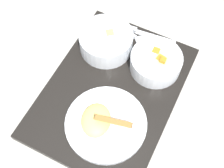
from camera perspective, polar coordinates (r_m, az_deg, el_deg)
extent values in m
plane|color=#ADA89E|center=(0.81, 0.00, -1.67)|extent=(4.00, 4.00, 0.00)
cube|color=black|center=(0.80, 0.00, -1.36)|extent=(0.46, 0.36, 0.02)
cylinder|color=silver|center=(0.81, 8.01, 3.95)|extent=(0.13, 0.13, 0.05)
torus|color=silver|center=(0.79, 8.19, 4.78)|extent=(0.13, 0.13, 0.01)
cylinder|color=#A8D184|center=(0.79, 9.37, 4.39)|extent=(0.06, 0.06, 0.01)
cylinder|color=#A8D184|center=(0.81, 7.50, 6.28)|extent=(0.05, 0.05, 0.01)
cylinder|color=#A8D184|center=(0.82, 9.18, 6.10)|extent=(0.05, 0.05, 0.01)
cube|color=orange|center=(0.79, 8.86, 4.54)|extent=(0.02, 0.02, 0.01)
cube|color=orange|center=(0.81, 8.06, 5.93)|extent=(0.02, 0.02, 0.01)
cube|color=orange|center=(0.79, 9.25, 4.14)|extent=(0.02, 0.02, 0.02)
cylinder|color=silver|center=(0.84, -1.09, 7.83)|extent=(0.14, 0.14, 0.06)
torus|color=silver|center=(0.82, -1.12, 8.89)|extent=(0.14, 0.14, 0.01)
cylinder|color=#B29342|center=(0.83, -1.10, 8.09)|extent=(0.12, 0.12, 0.04)
cube|color=#D1B75B|center=(0.82, -0.40, 9.14)|extent=(0.03, 0.03, 0.01)
cylinder|color=silver|center=(0.75, -1.11, -7.29)|extent=(0.19, 0.19, 0.01)
ellipsoid|color=#EFC666|center=(0.73, -2.76, -6.66)|extent=(0.10, 0.09, 0.03)
cube|color=#93602D|center=(0.72, 0.49, -6.86)|extent=(0.05, 0.09, 0.08)
cube|color=silver|center=(0.89, 7.99, 8.45)|extent=(0.02, 0.11, 0.00)
cube|color=silver|center=(0.90, 2.57, 10.30)|extent=(0.01, 0.06, 0.01)
ellipsoid|color=silver|center=(0.87, 5.95, 7.68)|extent=(0.05, 0.06, 0.01)
cube|color=silver|center=(0.89, 1.78, 9.79)|extent=(0.03, 0.09, 0.01)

